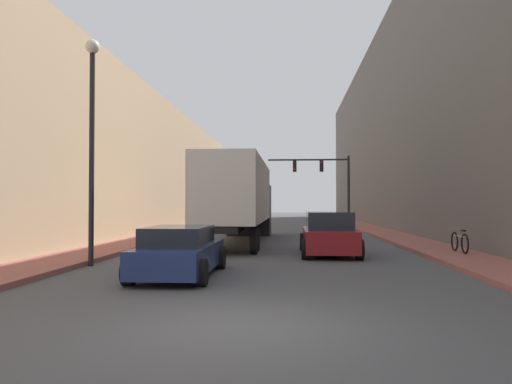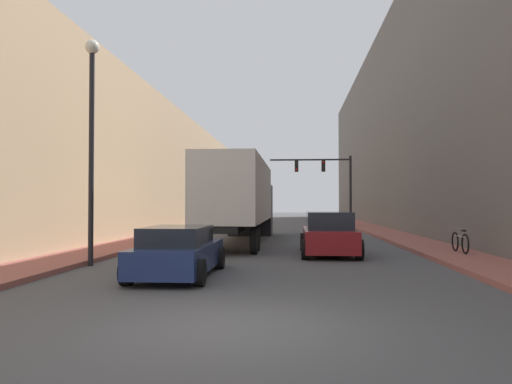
{
  "view_description": "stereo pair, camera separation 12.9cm",
  "coord_description": "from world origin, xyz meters",
  "px_view_note": "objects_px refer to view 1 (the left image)",
  "views": [
    {
      "loc": [
        0.8,
        -7.72,
        1.91
      ],
      "look_at": [
        -0.52,
        10.93,
        2.35
      ],
      "focal_mm": 35.0,
      "sensor_mm": 36.0,
      "label": 1
    },
    {
      "loc": [
        0.93,
        -7.71,
        1.91
      ],
      "look_at": [
        -0.52,
        10.93,
        2.35
      ],
      "focal_mm": 35.0,
      "sensor_mm": 36.0,
      "label": 2
    }
  ],
  "objects_px": {
    "semi_truck": "(240,197)",
    "parked_bicycle": "(460,242)",
    "sedan_car": "(180,252)",
    "traffic_signal_gantry": "(328,178)",
    "suv_car": "(329,234)",
    "street_lamp": "(92,121)"
  },
  "relations": [
    {
      "from": "street_lamp",
      "to": "semi_truck",
      "type": "bearing_deg",
      "value": 69.59
    },
    {
      "from": "semi_truck",
      "to": "sedan_car",
      "type": "bearing_deg",
      "value": -91.93
    },
    {
      "from": "parked_bicycle",
      "to": "suv_car",
      "type": "bearing_deg",
      "value": 175.52
    },
    {
      "from": "semi_truck",
      "to": "parked_bicycle",
      "type": "height_order",
      "value": "semi_truck"
    },
    {
      "from": "sedan_car",
      "to": "parked_bicycle",
      "type": "xyz_separation_m",
      "value": [
        8.99,
        5.52,
        -0.11
      ]
    },
    {
      "from": "semi_truck",
      "to": "street_lamp",
      "type": "distance_m",
      "value": 10.58
    },
    {
      "from": "sedan_car",
      "to": "parked_bicycle",
      "type": "relative_size",
      "value": 2.42
    },
    {
      "from": "semi_truck",
      "to": "parked_bicycle",
      "type": "relative_size",
      "value": 7.62
    },
    {
      "from": "sedan_car",
      "to": "suv_car",
      "type": "xyz_separation_m",
      "value": [
        4.33,
        5.88,
        0.12
      ]
    },
    {
      "from": "traffic_signal_gantry",
      "to": "street_lamp",
      "type": "distance_m",
      "value": 26.58
    },
    {
      "from": "sedan_car",
      "to": "traffic_signal_gantry",
      "type": "bearing_deg",
      "value": 77.75
    },
    {
      "from": "semi_truck",
      "to": "suv_car",
      "type": "height_order",
      "value": "semi_truck"
    },
    {
      "from": "street_lamp",
      "to": "parked_bicycle",
      "type": "distance_m",
      "value": 13.3
    },
    {
      "from": "suv_car",
      "to": "traffic_signal_gantry",
      "type": "bearing_deg",
      "value": 85.85
    },
    {
      "from": "semi_truck",
      "to": "sedan_car",
      "type": "relative_size",
      "value": 3.15
    },
    {
      "from": "street_lamp",
      "to": "sedan_car",
      "type": "bearing_deg",
      "value": -31.54
    },
    {
      "from": "semi_truck",
      "to": "traffic_signal_gantry",
      "type": "xyz_separation_m",
      "value": [
        5.46,
        15.28,
        1.76
      ]
    },
    {
      "from": "traffic_signal_gantry",
      "to": "semi_truck",
      "type": "bearing_deg",
      "value": -109.66
    },
    {
      "from": "sedan_car",
      "to": "suv_car",
      "type": "height_order",
      "value": "suv_car"
    },
    {
      "from": "street_lamp",
      "to": "parked_bicycle",
      "type": "height_order",
      "value": "street_lamp"
    },
    {
      "from": "semi_truck",
      "to": "sedan_car",
      "type": "xyz_separation_m",
      "value": [
        -0.39,
        -11.67,
        -1.6
      ]
    },
    {
      "from": "traffic_signal_gantry",
      "to": "parked_bicycle",
      "type": "bearing_deg",
      "value": -81.68
    }
  ]
}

